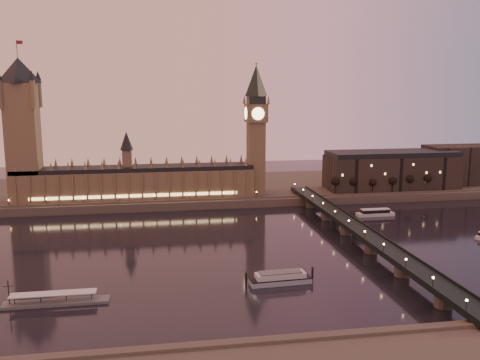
# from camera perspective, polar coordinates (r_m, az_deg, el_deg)

# --- Properties ---
(ground) EXTENTS (700.00, 700.00, 0.00)m
(ground) POSITION_cam_1_polar(r_m,az_deg,el_deg) (306.21, -3.89, -7.51)
(ground) COLOR black
(ground) RESTS_ON ground
(far_embankment) EXTENTS (560.00, 130.00, 6.00)m
(far_embankment) POSITION_cam_1_polar(r_m,az_deg,el_deg) (467.89, -2.26, -0.95)
(far_embankment) COLOR #423D35
(far_embankment) RESTS_ON ground
(palace_of_westminster) EXTENTS (180.00, 26.62, 52.00)m
(palace_of_westminster) POSITION_cam_1_polar(r_m,az_deg,el_deg) (417.76, -11.07, 0.14)
(palace_of_westminster) COLOR brown
(palace_of_westminster) RESTS_ON ground
(victoria_tower) EXTENTS (31.68, 31.68, 118.00)m
(victoria_tower) POSITION_cam_1_polar(r_m,az_deg,el_deg) (422.54, -22.22, 5.72)
(victoria_tower) COLOR brown
(victoria_tower) RESTS_ON ground
(big_ben) EXTENTS (17.68, 17.68, 104.00)m
(big_ben) POSITION_cam_1_polar(r_m,az_deg,el_deg) (420.63, 1.72, 6.19)
(big_ben) COLOR brown
(big_ben) RESTS_ON ground
(westminster_bridge) EXTENTS (13.20, 260.00, 15.30)m
(westminster_bridge) POSITION_cam_1_polar(r_m,az_deg,el_deg) (326.07, 12.42, -5.62)
(westminster_bridge) COLOR black
(westminster_bridge) RESTS_ON ground
(city_block) EXTENTS (155.00, 45.00, 34.00)m
(city_block) POSITION_cam_1_polar(r_m,az_deg,el_deg) (482.02, 18.12, 1.20)
(city_block) COLOR black
(city_block) RESTS_ON ground
(bare_tree_0) EXTENTS (6.55, 6.55, 13.32)m
(bare_tree_0) POSITION_cam_1_polar(r_m,az_deg,el_deg) (431.42, 10.04, -0.29)
(bare_tree_0) COLOR black
(bare_tree_0) RESTS_ON ground
(bare_tree_1) EXTENTS (6.55, 6.55, 13.32)m
(bare_tree_1) POSITION_cam_1_polar(r_m,az_deg,el_deg) (437.05, 12.03, -0.22)
(bare_tree_1) COLOR black
(bare_tree_1) RESTS_ON ground
(bare_tree_2) EXTENTS (6.55, 6.55, 13.32)m
(bare_tree_2) POSITION_cam_1_polar(r_m,az_deg,el_deg) (443.19, 13.97, -0.16)
(bare_tree_2) COLOR black
(bare_tree_2) RESTS_ON ground
(bare_tree_3) EXTENTS (6.55, 6.55, 13.32)m
(bare_tree_3) POSITION_cam_1_polar(r_m,az_deg,el_deg) (449.83, 15.85, -0.09)
(bare_tree_3) COLOR black
(bare_tree_3) RESTS_ON ground
(bare_tree_4) EXTENTS (6.55, 6.55, 13.32)m
(bare_tree_4) POSITION_cam_1_polar(r_m,az_deg,el_deg) (456.94, 17.68, -0.03)
(bare_tree_4) COLOR black
(bare_tree_4) RESTS_ON ground
(bare_tree_5) EXTENTS (6.55, 6.55, 13.32)m
(bare_tree_5) POSITION_cam_1_polar(r_m,az_deg,el_deg) (464.50, 19.45, 0.02)
(bare_tree_5) COLOR black
(bare_tree_5) RESTS_ON ground
(cruise_boat_b) EXTENTS (27.45, 7.18, 5.05)m
(cruise_boat_b) POSITION_cam_1_polar(r_m,az_deg,el_deg) (395.71, 14.22, -3.41)
(cruise_boat_b) COLOR silver
(cruise_boat_b) RESTS_ON ground
(moored_barge) EXTENTS (33.75, 9.89, 6.20)m
(moored_barge) POSITION_cam_1_polar(r_m,az_deg,el_deg) (257.27, 4.32, -10.38)
(moored_barge) COLOR #8A9EB0
(moored_barge) RESTS_ON ground
(pontoon_pier) EXTENTS (44.20, 7.37, 11.79)m
(pontoon_pier) POSITION_cam_1_polar(r_m,az_deg,el_deg) (247.52, -19.07, -12.11)
(pontoon_pier) COLOR #595B5E
(pontoon_pier) RESTS_ON ground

